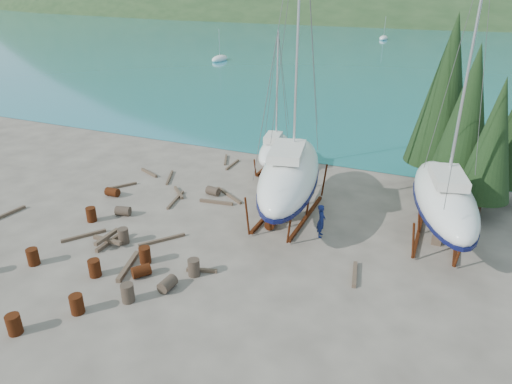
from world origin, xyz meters
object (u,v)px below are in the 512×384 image
at_px(large_sailboat_near, 290,173).
at_px(large_sailboat_far, 444,197).
at_px(small_sailboat_shore, 274,149).
at_px(worker, 321,221).

relative_size(large_sailboat_near, large_sailboat_far, 1.13).
relative_size(small_sailboat_shore, worker, 5.23).
xyz_separation_m(large_sailboat_near, small_sailboat_shore, (-3.59, 6.70, -1.15)).
xyz_separation_m(small_sailboat_shore, worker, (6.10, -8.34, -0.71)).
distance_m(large_sailboat_near, large_sailboat_far, 8.60).
xyz_separation_m(large_sailboat_far, worker, (-6.05, -2.35, -1.56)).
relative_size(large_sailboat_near, small_sailboat_shore, 1.73).
xyz_separation_m(large_sailboat_far, small_sailboat_shore, (-12.15, 5.98, -0.85)).
bearing_deg(worker, small_sailboat_shore, 25.96).
bearing_deg(small_sailboat_shore, large_sailboat_near, -71.67).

